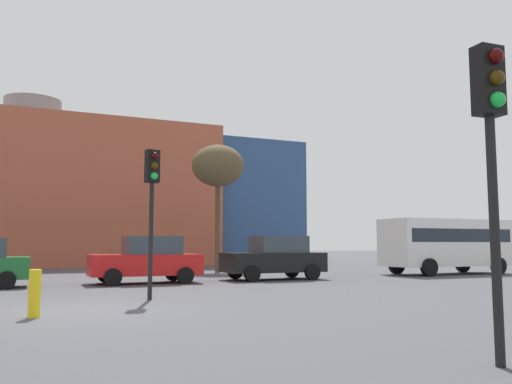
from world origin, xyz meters
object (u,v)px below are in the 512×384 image
at_px(parked_car_3, 147,260).
at_px(parked_car_4, 275,258).
at_px(bare_tree_0, 218,167).
at_px(bollard_yellow_1, 35,293).
at_px(traffic_light_island, 152,189).
at_px(white_bus, 446,242).
at_px(traffic_light_near_right, 491,128).

relative_size(parked_car_3, parked_car_4, 0.97).
bearing_deg(bare_tree_0, bollard_yellow_1, -120.79).
height_order(parked_car_4, traffic_light_island, traffic_light_island).
bearing_deg(parked_car_3, white_bus, -179.17).
relative_size(traffic_light_island, bollard_yellow_1, 4.19).
bearing_deg(traffic_light_near_right, bollard_yellow_1, -141.03).
bearing_deg(parked_car_4, parked_car_3, -0.00).
bearing_deg(traffic_light_island, parked_car_4, 120.47).
bearing_deg(traffic_light_near_right, traffic_light_island, -164.02).
xyz_separation_m(parked_car_3, bare_tree_0, (5.56, 7.65, 4.98)).
bearing_deg(bollard_yellow_1, parked_car_4, 41.92).
height_order(white_bus, bollard_yellow_1, white_bus).
xyz_separation_m(traffic_light_near_right, bollard_yellow_1, (-5.10, 6.97, -2.45)).
xyz_separation_m(parked_car_3, traffic_light_near_right, (1.01, -15.53, 2.05)).
bearing_deg(traffic_light_near_right, bare_tree_0, 171.62).
height_order(bare_tree_0, bollard_yellow_1, bare_tree_0).
xyz_separation_m(white_bus, bollard_yellow_1, (-19.23, -8.78, -1.14)).
bearing_deg(bollard_yellow_1, traffic_light_near_right, -53.78).
xyz_separation_m(parked_car_3, traffic_light_island, (-1.21, -6.13, 2.09)).
xyz_separation_m(parked_car_3, bollard_yellow_1, (-4.10, -8.56, -0.41)).
relative_size(parked_car_3, bare_tree_0, 0.58).
bearing_deg(bollard_yellow_1, parked_car_3, 64.41).
height_order(traffic_light_island, bare_tree_0, bare_tree_0).
distance_m(traffic_light_near_right, bollard_yellow_1, 8.98).
relative_size(parked_car_4, traffic_light_near_right, 1.06).
height_order(parked_car_3, traffic_light_island, traffic_light_island).
height_order(parked_car_3, parked_car_4, parked_car_4).
xyz_separation_m(traffic_light_near_right, bare_tree_0, (4.56, 23.18, 2.93)).
relative_size(parked_car_4, bare_tree_0, 0.60).
bearing_deg(parked_car_3, parked_car_4, 180.00).
relative_size(traffic_light_island, bare_tree_0, 0.57).
height_order(white_bus, traffic_light_island, traffic_light_island).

